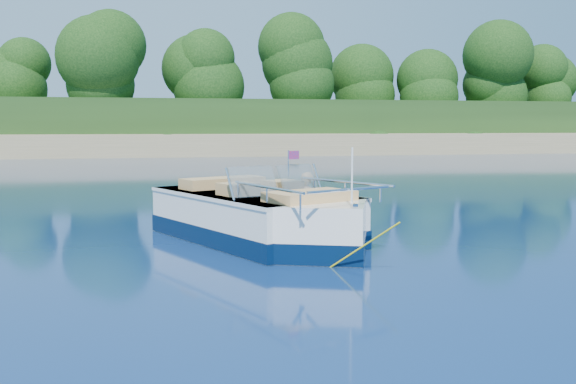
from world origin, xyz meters
TOP-DOWN VIEW (x-y plane):
  - ground at (0.00, 0.00)m, footprint 160.00×160.00m
  - shoreline at (0.00, 63.77)m, footprint 170.00×59.00m
  - treeline at (0.04, 41.01)m, footprint 150.00×7.12m
  - motorboat at (1.15, 2.70)m, footprint 3.73×5.68m
  - tow_tube at (2.44, 5.01)m, footprint 1.97×1.97m
  - boy at (2.44, 5.07)m, footprint 0.78×0.90m

SIDE VIEW (x-z plane):
  - ground at x=0.00m, z-range 0.00..0.00m
  - boy at x=2.44m, z-range -0.82..0.82m
  - tow_tube at x=2.44m, z-range -0.10..0.30m
  - motorboat at x=1.15m, z-range -0.62..1.41m
  - shoreline at x=0.00m, z-range -2.02..3.98m
  - treeline at x=0.04m, z-range 1.45..9.64m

